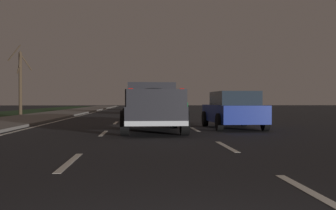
{
  "coord_description": "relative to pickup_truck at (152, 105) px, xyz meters",
  "views": [
    {
      "loc": [
        -2.4,
        0.39,
        1.16
      ],
      "look_at": [
        14.4,
        -0.7,
        0.98
      ],
      "focal_mm": 43.28,
      "sensor_mm": 36.0,
      "label": 1
    }
  ],
  "objects": [
    {
      "name": "sedan_blue",
      "position": [
        1.35,
        -3.42,
        -0.2
      ],
      "size": [
        4.45,
        2.1,
        1.54
      ],
      "color": "navy",
      "rests_on": "ground"
    },
    {
      "name": "sedan_black",
      "position": [
        19.91,
        0.05,
        -0.2
      ],
      "size": [
        4.41,
        2.03,
        1.54
      ],
      "color": "black",
      "rests_on": "ground"
    },
    {
      "name": "lane_markings",
      "position": [
        17.07,
        3.04,
        -0.98
      ],
      "size": [
        108.0,
        7.04,
        0.01
      ],
      "color": "silver",
      "rests_on": "ground"
    },
    {
      "name": "pickup_truck",
      "position": [
        0.0,
        0.0,
        0.0
      ],
      "size": [
        5.47,
        2.37,
        1.87
      ],
      "color": "#232328",
      "rests_on": "ground"
    },
    {
      "name": "bare_tree_far",
      "position": [
        19.45,
        10.59,
        1.91
      ],
      "size": [
        1.8,
        2.0,
        5.9
      ],
      "color": "#423323",
      "rests_on": "ground"
    },
    {
      "name": "sidewalk_shoulder",
      "position": [
        14.09,
        7.45,
        -0.92
      ],
      "size": [
        108.0,
        4.0,
        0.12
      ],
      "primitive_type": "cube",
      "color": "slate",
      "rests_on": "ground"
    },
    {
      "name": "sedan_green",
      "position": [
        28.62,
        -3.57,
        -0.2
      ],
      "size": [
        4.44,
        2.08,
        1.54
      ],
      "color": "#14592D",
      "rests_on": "ground"
    },
    {
      "name": "ground",
      "position": [
        14.09,
        -0.0,
        -0.98
      ],
      "size": [
        144.0,
        144.0,
        0.0
      ],
      "primitive_type": "plane",
      "color": "black"
    }
  ]
}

